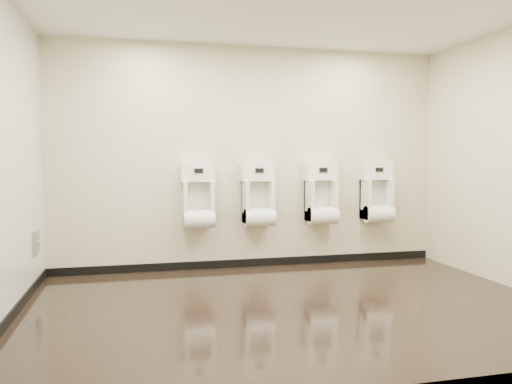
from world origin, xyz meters
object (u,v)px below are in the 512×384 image
(urinal_0, at_px, (198,200))
(urinal_2, at_px, (321,198))
(access_panel, at_px, (36,243))
(urinal_1, at_px, (258,199))
(urinal_3, at_px, (377,197))

(urinal_0, height_order, urinal_2, same)
(access_panel, bearing_deg, urinal_0, 12.96)
(access_panel, xyz_separation_m, urinal_0, (1.78, 0.41, 0.38))
(urinal_1, height_order, urinal_2, same)
(urinal_2, height_order, urinal_3, same)
(access_panel, distance_m, urinal_2, 3.42)
(urinal_2, bearing_deg, urinal_1, 180.00)
(urinal_0, distance_m, urinal_1, 0.76)
(urinal_1, bearing_deg, urinal_0, 180.00)
(access_panel, height_order, urinal_0, urinal_0)
(urinal_2, distance_m, urinal_3, 0.78)
(urinal_2, bearing_deg, access_panel, -173.08)
(access_panel, xyz_separation_m, urinal_3, (4.16, 0.41, 0.38))
(urinal_1, xyz_separation_m, urinal_2, (0.84, 0.00, 0.00))
(access_panel, distance_m, urinal_0, 1.87)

